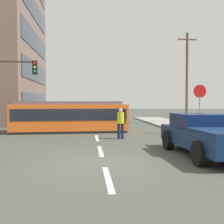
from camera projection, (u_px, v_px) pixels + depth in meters
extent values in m
plane|color=#474A40|center=(95.00, 131.00, 18.98)|extent=(120.00, 120.00, 0.00)
cube|color=gray|center=(214.00, 135.00, 15.62)|extent=(3.20, 36.00, 0.14)
cube|color=silver|center=(108.00, 179.00, 7.04)|extent=(0.16, 2.40, 0.01)
cube|color=silver|center=(100.00, 151.00, 11.02)|extent=(0.16, 2.40, 0.01)
cube|color=silver|center=(97.00, 138.00, 15.00)|extent=(0.16, 2.40, 0.01)
cube|color=silver|center=(93.00, 124.00, 24.29)|extent=(0.16, 2.40, 0.01)
cube|color=silver|center=(92.00, 120.00, 30.27)|extent=(0.16, 2.40, 0.01)
cube|color=#2D3847|center=(36.00, 103.00, 28.43)|extent=(0.06, 12.38, 1.92)
cube|color=#2D3847|center=(36.00, 72.00, 28.31)|extent=(0.06, 12.38, 1.92)
cube|color=#2D3847|center=(35.00, 42.00, 28.19)|extent=(0.06, 12.38, 1.92)
cube|color=#2D3847|center=(35.00, 11.00, 28.08)|extent=(0.06, 12.38, 1.92)
cube|color=orange|center=(70.00, 117.00, 18.13)|extent=(7.64, 2.83, 1.71)
cube|color=#2D2D2D|center=(70.00, 131.00, 18.17)|extent=(7.48, 2.70, 0.15)
cube|color=slate|center=(70.00, 103.00, 18.10)|extent=(6.87, 2.42, 0.20)
cube|color=#1E232D|center=(70.00, 114.00, 18.13)|extent=(7.34, 2.86, 0.75)
cube|color=#354494|center=(83.00, 112.00, 26.55)|extent=(2.58, 5.92, 1.46)
cube|color=black|center=(83.00, 111.00, 23.66)|extent=(2.25, 0.15, 0.87)
cube|color=black|center=(83.00, 109.00, 26.54)|extent=(2.61, 5.04, 0.58)
cylinder|color=black|center=(83.00, 119.00, 24.69)|extent=(2.56, 0.93, 0.90)
cylinder|color=black|center=(83.00, 117.00, 28.44)|extent=(2.56, 0.93, 0.90)
cylinder|color=#1B203F|center=(119.00, 131.00, 14.63)|extent=(0.16, 0.16, 0.85)
cylinder|color=#1B203F|center=(122.00, 131.00, 14.65)|extent=(0.16, 0.16, 0.85)
cylinder|color=yellow|center=(121.00, 118.00, 14.61)|extent=(0.36, 0.36, 0.60)
sphere|color=tan|center=(121.00, 110.00, 14.60)|extent=(0.22, 0.22, 0.22)
cube|color=#552C21|center=(124.00, 121.00, 14.69)|extent=(0.20, 0.22, 0.24)
cube|color=#11264B|center=(207.00, 138.00, 10.03)|extent=(2.14, 5.06, 0.65)
cube|color=#0D1F4E|center=(201.00, 121.00, 10.55)|extent=(1.95, 1.95, 0.55)
cylinder|color=black|center=(168.00, 140.00, 11.40)|extent=(0.30, 0.81, 0.80)
cylinder|color=black|center=(213.00, 139.00, 11.64)|extent=(0.30, 0.81, 0.80)
cylinder|color=black|center=(199.00, 153.00, 8.43)|extent=(0.30, 0.81, 0.80)
cube|color=maroon|center=(32.00, 121.00, 21.83)|extent=(1.97, 4.22, 0.55)
cube|color=black|center=(32.00, 115.00, 21.66)|extent=(1.78, 2.34, 0.40)
cylinder|color=black|center=(24.00, 122.00, 22.97)|extent=(0.23, 0.64, 0.64)
cylinder|color=black|center=(46.00, 122.00, 23.19)|extent=(0.23, 0.64, 0.64)
cylinder|color=black|center=(17.00, 124.00, 20.49)|extent=(0.23, 0.64, 0.64)
cylinder|color=black|center=(42.00, 124.00, 20.70)|extent=(0.23, 0.64, 0.64)
cube|color=silver|center=(42.00, 117.00, 27.48)|extent=(1.83, 4.17, 0.55)
cube|color=black|center=(42.00, 112.00, 27.32)|extent=(1.67, 2.30, 0.40)
cylinder|color=black|center=(35.00, 118.00, 28.63)|extent=(0.23, 0.64, 0.64)
cylinder|color=black|center=(52.00, 118.00, 28.82)|extent=(0.23, 0.64, 0.64)
cylinder|color=black|center=(31.00, 119.00, 26.16)|extent=(0.23, 0.64, 0.64)
cylinder|color=black|center=(49.00, 119.00, 26.35)|extent=(0.23, 0.64, 0.64)
cylinder|color=gray|center=(200.00, 115.00, 15.74)|extent=(0.07, 0.07, 2.20)
cylinder|color=red|center=(200.00, 91.00, 15.69)|extent=(0.76, 0.04, 0.76)
cylinder|color=#333333|center=(13.00, 62.00, 16.53)|extent=(2.58, 0.10, 0.10)
cube|color=black|center=(35.00, 68.00, 16.66)|extent=(0.28, 0.24, 0.84)
sphere|color=red|center=(34.00, 63.00, 16.52)|extent=(0.16, 0.16, 0.16)
sphere|color=gold|center=(34.00, 67.00, 16.53)|extent=(0.16, 0.16, 0.16)
sphere|color=green|center=(35.00, 71.00, 16.54)|extent=(0.16, 0.16, 0.16)
cylinder|color=brown|center=(187.00, 78.00, 25.38)|extent=(0.24, 0.24, 8.48)
cube|color=brown|center=(187.00, 39.00, 25.24)|extent=(1.80, 0.12, 0.12)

